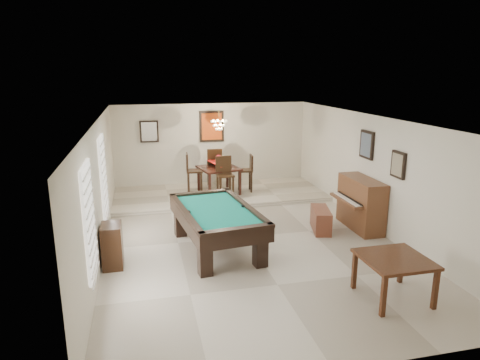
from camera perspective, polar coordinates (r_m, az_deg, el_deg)
name	(u,v)px	position (r m, az deg, el deg)	size (l,w,h in m)	color
ground_plane	(246,237)	(9.55, 0.82, -7.63)	(6.00, 9.00, 0.02)	beige
wall_back	(212,145)	(13.46, -3.78, 4.64)	(6.00, 0.04, 2.60)	silver
wall_front	(341,275)	(5.15, 13.30, -12.20)	(6.00, 0.04, 2.60)	silver
wall_left	(100,188)	(8.93, -18.18, -1.08)	(0.04, 9.00, 2.60)	silver
wall_right	(373,173)	(10.27, 17.33, 0.94)	(0.04, 9.00, 2.60)	silver
ceiling	(247,119)	(8.91, 0.88, 8.13)	(6.00, 9.00, 0.04)	white
dining_step	(220,194)	(12.54, -2.75, -1.90)	(6.00, 2.50, 0.12)	beige
window_left_front	(89,220)	(6.80, -19.47, -5.07)	(0.06, 1.00, 1.70)	white
window_left_rear	(103,176)	(9.48, -17.76, 0.45)	(0.06, 1.00, 1.70)	white
pool_table	(217,230)	(8.77, -3.12, -6.64)	(1.39, 2.57, 0.86)	black
square_table	(393,278)	(7.43, 19.74, -12.20)	(1.02, 1.02, 0.70)	#371B0D
upright_piano	(355,204)	(10.21, 15.14, -3.10)	(0.80, 1.42, 1.18)	brown
piano_bench	(321,220)	(10.00, 10.72, -5.23)	(0.36, 0.92, 0.51)	brown
apothecary_chest	(112,246)	(8.38, -16.66, -8.38)	(0.37, 0.55, 0.83)	black
dining_table	(219,178)	(12.36, -2.84, 0.26)	(1.06, 1.06, 0.88)	black
flower_vase	(219,159)	(12.23, -2.87, 2.82)	(0.15, 0.15, 0.25)	#AE0E21
dining_chair_south	(225,179)	(11.65, -1.99, 0.19)	(0.44, 0.44, 1.19)	black
dining_chair_north	(214,167)	(13.00, -3.45, 1.69)	(0.44, 0.44, 1.20)	black
dining_chair_west	(195,174)	(12.17, -6.08, 0.77)	(0.45, 0.45, 1.21)	black
dining_chair_east	(245,173)	(12.48, 0.69, 0.91)	(0.40, 0.40, 1.09)	black
chandelier	(219,121)	(12.06, -2.83, 7.84)	(0.44, 0.44, 0.60)	#FFE5B2
back_painting	(212,126)	(13.33, -3.80, 7.15)	(0.75, 0.06, 0.95)	#D84C14
back_mirror	(149,132)	(13.17, -12.02, 6.34)	(0.55, 0.06, 0.65)	white
right_picture_upper	(367,145)	(10.39, 16.56, 4.53)	(0.06, 0.55, 0.65)	slate
right_picture_lower	(398,165)	(9.34, 20.36, 1.92)	(0.06, 0.45, 0.55)	gray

